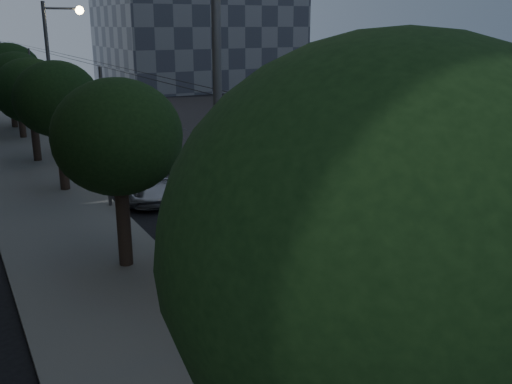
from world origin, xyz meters
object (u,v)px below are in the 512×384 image
Objects in this scene: trolleybus at (294,268)px; car_white_d at (47,116)px; car_white_b at (74,142)px; car_white_c at (89,132)px; streetlamp_far at (57,68)px; car_white_a at (91,157)px; streetlamp_near at (235,98)px; pickup_silver at (151,180)px.

trolleybus is 34.91m from car_white_d.
car_white_b is 3.33m from car_white_c.
streetlamp_far is at bearing -107.12° from car_white_c.
car_white_d is 0.52× the size of streetlamp_far.
car_white_c is (0.96, 27.06, -0.94)m from trolleybus.
streetlamp_near is at bearing -94.18° from car_white_a.
car_white_c reaches higher than car_white_a.
streetlamp_near is (-1.22, -35.05, 5.31)m from car_white_d.
car_white_b is at bearing 87.44° from streetlamp_near.
car_white_d reaches higher than car_white_b.
car_white_d is (-1.00, 21.93, 0.00)m from pickup_silver.
streetlamp_near reaches higher than car_white_a.
streetlamp_far is (-1.74, 21.20, 3.75)m from trolleybus.
car_white_d is (0.13, 15.12, 0.15)m from car_white_a.
car_white_a is 4.36m from car_white_b.
trolleybus is 21.60m from streetlamp_far.
streetlamp_near is (-1.08, -24.29, 5.42)m from car_white_b.
trolleybus is 3.25× the size of car_white_a.
car_white_c is 0.40× the size of streetlamp_near.
pickup_silver is 14.33m from streetlamp_near.
pickup_silver is 0.63× the size of streetlamp_far.
pickup_silver is at bearing -84.29° from car_white_c.
car_white_a is at bearing 110.68° from pickup_silver.
streetlamp_near is (-1.08, -19.93, 5.47)m from car_white_a.
streetlamp_near reaches higher than streetlamp_far.
streetlamp_far is at bearing -101.84° from car_white_b.
streetlamp_near is at bearing -89.95° from streetlamp_far.
car_white_b is at bearing -113.63° from car_white_d.
streetlamp_near reaches higher than pickup_silver.
car_white_c is at bearing 65.26° from streetlamp_far.
pickup_silver is at bearing -74.80° from streetlamp_far.
car_white_b is at bearing 93.42° from trolleybus.
car_white_b is 1.00× the size of car_white_d.
car_white_d is 14.50m from streetlamp_far.
streetlamp_near is at bearing -114.91° from car_white_d.
pickup_silver is at bearing 89.73° from trolleybus.
pickup_silver is 1.22× the size of car_white_d.
car_white_a is at bearing -81.27° from car_white_b.
streetlamp_far is at bearing 96.60° from trolleybus.
car_white_d is at bearing 98.03° from car_white_b.
car_white_a is (-1.13, 6.80, -0.15)m from pickup_silver.
streetlamp_near is (-2.22, -13.13, 5.31)m from pickup_silver.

